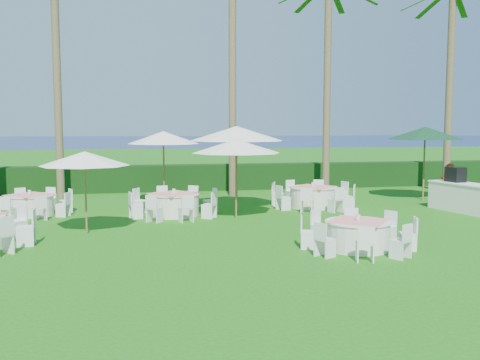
{
  "coord_description": "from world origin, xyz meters",
  "views": [
    {
      "loc": [
        -1.48,
        -12.84,
        2.96
      ],
      "look_at": [
        1.73,
        3.49,
        1.3
      ],
      "focal_mm": 40.0,
      "sensor_mm": 36.0,
      "label": 1
    }
  ],
  "objects_px": {
    "umbrella_b": "(236,146)",
    "umbrella_d": "(237,134)",
    "banquet_table_e": "(174,204)",
    "umbrella_a": "(85,159)",
    "staff_person": "(449,185)",
    "banquet_table_d": "(30,205)",
    "banquet_table_c": "(358,234)",
    "banquet_table_f": "(313,196)",
    "umbrella_green": "(425,133)",
    "umbrella_c": "(163,138)"
  },
  "relations": [
    {
      "from": "umbrella_c",
      "to": "umbrella_green",
      "type": "height_order",
      "value": "umbrella_green"
    },
    {
      "from": "banquet_table_e",
      "to": "umbrella_b",
      "type": "relative_size",
      "value": 1.03
    },
    {
      "from": "banquet_table_c",
      "to": "umbrella_b",
      "type": "bearing_deg",
      "value": 113.09
    },
    {
      "from": "umbrella_a",
      "to": "umbrella_b",
      "type": "xyz_separation_m",
      "value": [
        4.54,
        1.61,
        0.25
      ]
    },
    {
      "from": "banquet_table_c",
      "to": "umbrella_d",
      "type": "distance_m",
      "value": 7.13
    },
    {
      "from": "banquet_table_f",
      "to": "umbrella_green",
      "type": "distance_m",
      "value": 5.67
    },
    {
      "from": "banquet_table_d",
      "to": "banquet_table_c",
      "type": "bearing_deg",
      "value": -37.76
    },
    {
      "from": "umbrella_c",
      "to": "staff_person",
      "type": "xyz_separation_m",
      "value": [
        10.32,
        -2.83,
        -1.74
      ]
    },
    {
      "from": "umbrella_d",
      "to": "banquet_table_c",
      "type": "bearing_deg",
      "value": -74.86
    },
    {
      "from": "banquet_table_e",
      "to": "staff_person",
      "type": "height_order",
      "value": "staff_person"
    },
    {
      "from": "banquet_table_f",
      "to": "umbrella_c",
      "type": "relative_size",
      "value": 1.08
    },
    {
      "from": "banquet_table_d",
      "to": "umbrella_c",
      "type": "relative_size",
      "value": 0.97
    },
    {
      "from": "banquet_table_f",
      "to": "umbrella_c",
      "type": "height_order",
      "value": "umbrella_c"
    },
    {
      "from": "umbrella_d",
      "to": "umbrella_green",
      "type": "bearing_deg",
      "value": 9.12
    },
    {
      "from": "umbrella_green",
      "to": "banquet_table_c",
      "type": "bearing_deg",
      "value": -128.65
    },
    {
      "from": "banquet_table_c",
      "to": "banquet_table_d",
      "type": "height_order",
      "value": "same"
    },
    {
      "from": "umbrella_a",
      "to": "umbrella_green",
      "type": "xyz_separation_m",
      "value": [
        12.84,
        4.51,
        0.62
      ]
    },
    {
      "from": "umbrella_a",
      "to": "umbrella_c",
      "type": "height_order",
      "value": "umbrella_c"
    },
    {
      "from": "banquet_table_c",
      "to": "umbrella_d",
      "type": "height_order",
      "value": "umbrella_d"
    },
    {
      "from": "umbrella_b",
      "to": "umbrella_d",
      "type": "relative_size",
      "value": 0.86
    },
    {
      "from": "banquet_table_c",
      "to": "banquet_table_f",
      "type": "height_order",
      "value": "banquet_table_f"
    },
    {
      "from": "umbrella_a",
      "to": "umbrella_green",
      "type": "relative_size",
      "value": 0.8
    },
    {
      "from": "banquet_table_e",
      "to": "banquet_table_d",
      "type": "bearing_deg",
      "value": 168.1
    },
    {
      "from": "banquet_table_c",
      "to": "umbrella_b",
      "type": "height_order",
      "value": "umbrella_b"
    },
    {
      "from": "banquet_table_d",
      "to": "umbrella_d",
      "type": "xyz_separation_m",
      "value": [
        6.99,
        -0.28,
        2.36
      ]
    },
    {
      "from": "umbrella_b",
      "to": "umbrella_c",
      "type": "height_order",
      "value": "umbrella_c"
    },
    {
      "from": "banquet_table_d",
      "to": "umbrella_c",
      "type": "height_order",
      "value": "umbrella_c"
    },
    {
      "from": "banquet_table_d",
      "to": "umbrella_green",
      "type": "xyz_separation_m",
      "value": [
        14.96,
        1.0,
        2.34
      ]
    },
    {
      "from": "banquet_table_c",
      "to": "umbrella_green",
      "type": "height_order",
      "value": "umbrella_green"
    },
    {
      "from": "umbrella_d",
      "to": "staff_person",
      "type": "relative_size",
      "value": 2.06
    },
    {
      "from": "banquet_table_c",
      "to": "banquet_table_f",
      "type": "distance_m",
      "value": 6.8
    },
    {
      "from": "banquet_table_e",
      "to": "umbrella_a",
      "type": "height_order",
      "value": "umbrella_a"
    },
    {
      "from": "banquet_table_d",
      "to": "umbrella_d",
      "type": "bearing_deg",
      "value": -2.33
    },
    {
      "from": "umbrella_a",
      "to": "umbrella_c",
      "type": "bearing_deg",
      "value": 65.85
    },
    {
      "from": "banquet_table_d",
      "to": "umbrella_a",
      "type": "height_order",
      "value": "umbrella_a"
    },
    {
      "from": "umbrella_a",
      "to": "staff_person",
      "type": "distance_m",
      "value": 13.08
    },
    {
      "from": "umbrella_c",
      "to": "banquet_table_f",
      "type": "bearing_deg",
      "value": -20.51
    },
    {
      "from": "umbrella_d",
      "to": "umbrella_green",
      "type": "height_order",
      "value": "umbrella_d"
    },
    {
      "from": "banquet_table_d",
      "to": "umbrella_b",
      "type": "xyz_separation_m",
      "value": [
        6.67,
        -1.9,
        1.97
      ]
    },
    {
      "from": "umbrella_c",
      "to": "umbrella_b",
      "type": "bearing_deg",
      "value": -61.09
    },
    {
      "from": "umbrella_a",
      "to": "umbrella_d",
      "type": "distance_m",
      "value": 5.87
    },
    {
      "from": "banquet_table_d",
      "to": "banquet_table_e",
      "type": "xyz_separation_m",
      "value": [
        4.73,
        -1.0,
        0.03
      ]
    },
    {
      "from": "umbrella_c",
      "to": "banquet_table_d",
      "type": "bearing_deg",
      "value": -157.19
    },
    {
      "from": "umbrella_d",
      "to": "staff_person",
      "type": "bearing_deg",
      "value": -4.55
    },
    {
      "from": "banquet_table_e",
      "to": "umbrella_a",
      "type": "xyz_separation_m",
      "value": [
        -2.61,
        -2.51,
        1.69
      ]
    },
    {
      "from": "banquet_table_f",
      "to": "umbrella_green",
      "type": "xyz_separation_m",
      "value": [
        5.06,
        1.08,
        2.3
      ]
    },
    {
      "from": "banquet_table_d",
      "to": "banquet_table_f",
      "type": "xyz_separation_m",
      "value": [
        9.9,
        -0.08,
        0.04
      ]
    },
    {
      "from": "banquet_table_c",
      "to": "staff_person",
      "type": "distance_m",
      "value": 8.5
    },
    {
      "from": "umbrella_a",
      "to": "umbrella_b",
      "type": "distance_m",
      "value": 4.83
    },
    {
      "from": "umbrella_b",
      "to": "umbrella_d",
      "type": "xyz_separation_m",
      "value": [
        0.32,
        1.62,
        0.38
      ]
    }
  ]
}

